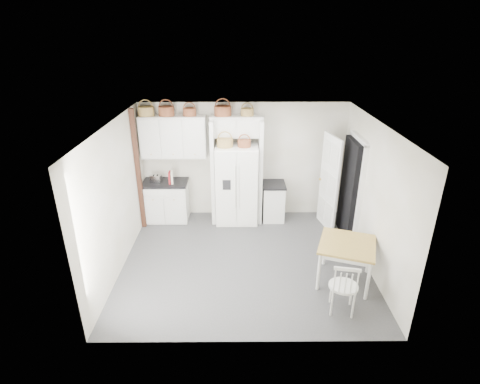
{
  "coord_description": "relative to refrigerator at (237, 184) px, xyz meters",
  "views": [
    {
      "loc": [
        -0.13,
        -5.95,
        4.04
      ],
      "look_at": [
        -0.09,
        0.4,
        1.24
      ],
      "focal_mm": 28.0,
      "sensor_mm": 36.0,
      "label": 1
    }
  ],
  "objects": [
    {
      "name": "counter_left",
      "position": [
        -1.58,
        0.05,
        0.02
      ],
      "size": [
        0.99,
        0.64,
        0.04
      ],
      "primitive_type": "cube",
      "color": "black",
      "rests_on": "base_cab_left"
    },
    {
      "name": "upper_cabinet",
      "position": [
        -1.35,
        0.18,
        1.02
      ],
      "size": [
        1.4,
        0.34,
        0.9
      ],
      "primitive_type": "cube",
      "color": "silver",
      "rests_on": "wall_back"
    },
    {
      "name": "cookbook_cream",
      "position": [
        -1.41,
        -0.03,
        0.17
      ],
      "size": [
        0.07,
        0.18,
        0.27
      ],
      "primitive_type": "cube",
      "rotation": [
        0.0,
        0.0,
        0.15
      ],
      "color": "beige",
      "rests_on": "counter_left"
    },
    {
      "name": "basket_upper_a",
      "position": [
        -1.88,
        0.18,
        1.56
      ],
      "size": [
        0.33,
        0.33,
        0.19
      ],
      "primitive_type": "cylinder",
      "color": "brown",
      "rests_on": "upper_cabinet"
    },
    {
      "name": "dining_table",
      "position": [
        1.85,
        -2.27,
        -0.51
      ],
      "size": [
        1.14,
        1.14,
        0.74
      ],
      "primitive_type": "cube",
      "rotation": [
        0.0,
        0.0,
        -0.34
      ],
      "color": "brown",
      "rests_on": "floor"
    },
    {
      "name": "bridge_cabinet",
      "position": [
        0.0,
        0.18,
        1.25
      ],
      "size": [
        1.12,
        0.34,
        0.45
      ],
      "primitive_type": "cube",
      "color": "silver",
      "rests_on": "wall_back"
    },
    {
      "name": "refrigerator",
      "position": [
        0.0,
        0.0,
        0.0
      ],
      "size": [
        0.91,
        0.73,
        1.76
      ],
      "primitive_type": "cube",
      "color": "white",
      "rests_on": "floor"
    },
    {
      "name": "cookbook_red",
      "position": [
        -1.46,
        -0.03,
        0.17
      ],
      "size": [
        0.05,
        0.18,
        0.27
      ],
      "primitive_type": "cube",
      "rotation": [
        0.0,
        0.0,
        0.04
      ],
      "color": "maroon",
      "rests_on": "counter_left"
    },
    {
      "name": "fridge_panel_left",
      "position": [
        -0.51,
        0.05,
        0.27
      ],
      "size": [
        0.08,
        0.6,
        2.3
      ],
      "primitive_type": "cube",
      "color": "silver",
      "rests_on": "floor"
    },
    {
      "name": "windsor_chair",
      "position": [
        1.62,
        -3.01,
        -0.43
      ],
      "size": [
        0.51,
        0.48,
        0.91
      ],
      "primitive_type": "cube",
      "rotation": [
        0.0,
        0.0,
        -0.19
      ],
      "color": "silver",
      "rests_on": "floor"
    },
    {
      "name": "floor",
      "position": [
        0.15,
        -1.65,
        -0.88
      ],
      "size": [
        4.5,
        4.5,
        0.0
      ],
      "primitive_type": "plane",
      "color": "#48484B",
      "rests_on": "ground"
    },
    {
      "name": "toaster",
      "position": [
        -1.77,
        0.01,
        0.12
      ],
      "size": [
        0.27,
        0.19,
        0.17
      ],
      "primitive_type": "cube",
      "rotation": [
        0.0,
        0.0,
        -0.24
      ],
      "color": "silver",
      "rests_on": "counter_left"
    },
    {
      "name": "counter_right",
      "position": [
        0.83,
        0.05,
        -0.04
      ],
      "size": [
        0.51,
        0.6,
        0.04
      ],
      "primitive_type": "cube",
      "color": "black",
      "rests_on": "base_cab_right"
    },
    {
      "name": "fridge_panel_right",
      "position": [
        0.51,
        0.05,
        0.27
      ],
      "size": [
        0.08,
        0.6,
        2.3
      ],
      "primitive_type": "cube",
      "color": "silver",
      "rests_on": "floor"
    },
    {
      "name": "ceiling",
      "position": [
        0.15,
        -1.65,
        1.72
      ],
      "size": [
        4.5,
        4.5,
        0.0
      ],
      "primitive_type": "plane",
      "color": "white",
      "rests_on": "wall_back"
    },
    {
      "name": "base_cab_right",
      "position": [
        0.83,
        0.05,
        -0.47
      ],
      "size": [
        0.47,
        0.56,
        0.82
      ],
      "primitive_type": "cube",
      "color": "silver",
      "rests_on": "floor"
    },
    {
      "name": "doorway_void",
      "position": [
        2.31,
        -0.65,
        0.15
      ],
      "size": [
        0.18,
        0.85,
        2.05
      ],
      "primitive_type": "cube",
      "color": "black",
      "rests_on": "floor"
    },
    {
      "name": "basket_upper_c",
      "position": [
        -0.97,
        0.18,
        1.55
      ],
      "size": [
        0.28,
        0.28,
        0.16
      ],
      "primitive_type": "cylinder",
      "color": "brown",
      "rests_on": "upper_cabinet"
    },
    {
      "name": "wall_back",
      "position": [
        0.15,
        0.35,
        0.42
      ],
      "size": [
        4.5,
        0.0,
        4.5
      ],
      "primitive_type": "plane",
      "rotation": [
        1.57,
        0.0,
        0.0
      ],
      "color": "#AFA88C",
      "rests_on": "floor"
    },
    {
      "name": "basket_fridge_a",
      "position": [
        -0.24,
        -0.1,
        0.97
      ],
      "size": [
        0.33,
        0.33,
        0.18
      ],
      "primitive_type": "cylinder",
      "color": "brown",
      "rests_on": "refrigerator"
    },
    {
      "name": "basket_bridge_b",
      "position": [
        0.22,
        0.18,
        1.55
      ],
      "size": [
        0.27,
        0.27,
        0.15
      ],
      "primitive_type": "cylinder",
      "color": "brown",
      "rests_on": "bridge_cabinet"
    },
    {
      "name": "basket_upper_b",
      "position": [
        -1.46,
        0.18,
        1.57
      ],
      "size": [
        0.33,
        0.33,
        0.19
      ],
      "primitive_type": "cylinder",
      "color": "brown",
      "rests_on": "upper_cabinet"
    },
    {
      "name": "wall_left",
      "position": [
        -2.1,
        -1.65,
        0.42
      ],
      "size": [
        0.0,
        4.0,
        4.0
      ],
      "primitive_type": "plane",
      "rotation": [
        1.57,
        0.0,
        1.57
      ],
      "color": "#AFA88C",
      "rests_on": "floor"
    },
    {
      "name": "trim_post",
      "position": [
        -2.05,
        -0.3,
        0.42
      ],
      "size": [
        0.09,
        0.09,
        2.6
      ],
      "primitive_type": "cube",
      "color": "#3F2015",
      "rests_on": "floor"
    },
    {
      "name": "door_slab",
      "position": [
        1.95,
        -0.32,
        0.15
      ],
      "size": [
        0.21,
        0.79,
        2.05
      ],
      "primitive_type": "cube",
      "rotation": [
        0.0,
        0.0,
        -1.36
      ],
      "color": "white",
      "rests_on": "floor"
    },
    {
      "name": "base_cab_left",
      "position": [
        -1.58,
        0.05,
        -0.44
      ],
      "size": [
        0.95,
        0.6,
        0.88
      ],
      "primitive_type": "cube",
      "color": "silver",
      "rests_on": "floor"
    },
    {
      "name": "basket_fridge_b",
      "position": [
        0.16,
        -0.1,
        0.95
      ],
      "size": [
        0.27,
        0.27,
        0.15
      ],
      "primitive_type": "cylinder",
      "color": "brown",
      "rests_on": "refrigerator"
    },
    {
      "name": "wall_right",
      "position": [
        2.4,
        -1.65,
        0.42
      ],
      "size": [
        0.0,
        4.0,
        4.0
      ],
      "primitive_type": "plane",
      "rotation": [
        1.57,
        0.0,
        -1.57
      ],
      "color": "#AFA88C",
      "rests_on": "floor"
    },
    {
      "name": "basket_bridge_a",
      "position": [
        -0.29,
        0.18,
        1.57
      ],
      "size": [
        0.35,
        0.35,
        0.2
      ],
      "primitive_type": "cylinder",
      "color": "brown",
      "rests_on": "bridge_cabinet"
    }
  ]
}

